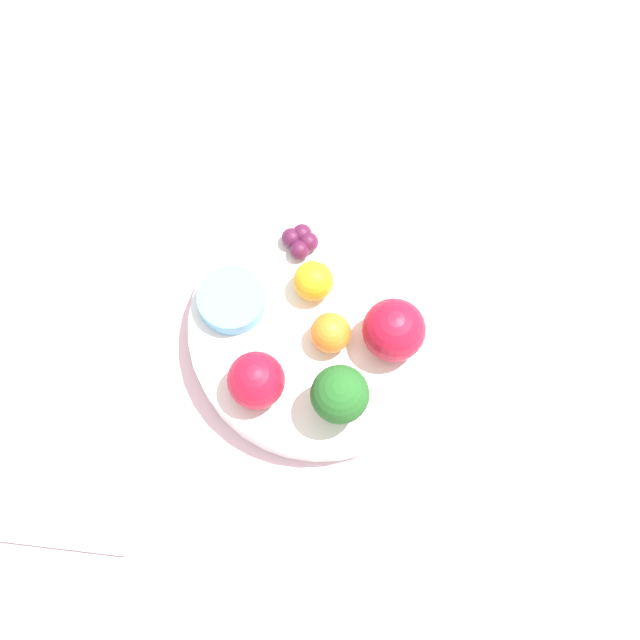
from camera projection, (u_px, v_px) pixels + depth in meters
name	position (u px, v px, depth m)	size (l,w,h in m)	color
ground_plane	(320.00, 344.00, 0.80)	(6.00, 6.00, 0.00)	gray
table_surface	(320.00, 340.00, 0.79)	(1.20, 1.20, 0.02)	silver
bowl	(320.00, 330.00, 0.77)	(0.22, 0.22, 0.03)	white
broccoli	(340.00, 395.00, 0.70)	(0.05, 0.05, 0.06)	#99C17A
apple_red	(395.00, 326.00, 0.73)	(0.05, 0.05, 0.05)	#B7142D
apple_green	(256.00, 380.00, 0.71)	(0.05, 0.05, 0.05)	#B7142D
orange_front	(313.00, 281.00, 0.75)	(0.03, 0.03, 0.03)	orange
orange_back	(331.00, 333.00, 0.73)	(0.03, 0.03, 0.03)	orange
grape_cluster	(300.00, 241.00, 0.77)	(0.03, 0.03, 0.02)	#511938
small_cup	(230.00, 305.00, 0.75)	(0.06, 0.06, 0.02)	#66B2DB
napkin	(62.00, 465.00, 0.74)	(0.15, 0.15, 0.01)	silver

